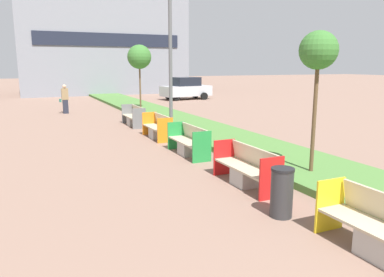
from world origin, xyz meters
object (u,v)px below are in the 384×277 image
at_px(sapling_tree_near, 318,53).
at_px(pedestrian_walking, 65,99).
at_px(bench_green_frame, 189,144).
at_px(bench_grey_frame, 134,118).
at_px(bench_orange_frame, 158,129).
at_px(bench_red_frame, 247,171).
at_px(bench_yellow_frame, 384,235).
at_px(parked_car_distant, 186,89).
at_px(sapling_tree_far, 139,57).
at_px(street_lamp_post, 170,24).
at_px(litter_bin, 282,192).

bearing_deg(sapling_tree_near, pedestrian_walking, 105.04).
distance_m(bench_green_frame, bench_grey_frame, 6.51).
bearing_deg(bench_grey_frame, pedestrian_walking, 112.05).
bearing_deg(bench_orange_frame, bench_red_frame, -89.98).
bearing_deg(bench_yellow_frame, parked_car_distant, 72.98).
distance_m(bench_grey_frame, sapling_tree_far, 6.24).
bearing_deg(bench_green_frame, bench_red_frame, -89.99).
xyz_separation_m(bench_green_frame, parked_car_distant, (7.80, 18.25, 0.55)).
relative_size(bench_grey_frame, sapling_tree_near, 0.55).
relative_size(bench_green_frame, street_lamp_post, 0.26).
bearing_deg(street_lamp_post, bench_grey_frame, 100.42).
bearing_deg(sapling_tree_far, sapling_tree_near, -90.00).
xyz_separation_m(litter_bin, sapling_tree_near, (2.29, 1.75, 2.68)).
bearing_deg(sapling_tree_near, bench_red_frame, 175.64).
relative_size(bench_yellow_frame, sapling_tree_near, 0.59).
distance_m(bench_orange_frame, litter_bin, 8.39).
height_order(bench_green_frame, litter_bin, litter_bin).
bearing_deg(pedestrian_walking, street_lamp_post, -71.87).
xyz_separation_m(bench_green_frame, street_lamp_post, (0.61, 3.18, 4.05)).
bearing_deg(sapling_tree_near, bench_green_frame, 117.60).
bearing_deg(bench_green_frame, pedestrian_walking, 101.14).
height_order(bench_red_frame, bench_orange_frame, same).
relative_size(bench_yellow_frame, bench_red_frame, 1.02).
distance_m(bench_grey_frame, pedestrian_walking, 6.67).
height_order(street_lamp_post, sapling_tree_near, street_lamp_post).
xyz_separation_m(bench_red_frame, sapling_tree_near, (1.87, -0.14, 2.79)).
bearing_deg(litter_bin, pedestrian_walking, 96.58).
xyz_separation_m(bench_yellow_frame, parked_car_distant, (7.80, 25.48, 0.54)).
distance_m(sapling_tree_near, sapling_tree_far, 15.25).
height_order(bench_green_frame, bench_grey_frame, same).
distance_m(bench_green_frame, litter_bin, 5.34).
bearing_deg(sapling_tree_far, bench_green_frame, -99.08).
bearing_deg(sapling_tree_far, pedestrian_walking, 167.09).
distance_m(litter_bin, sapling_tree_near, 3.93).
bearing_deg(bench_grey_frame, sapling_tree_near, -79.51).
relative_size(bench_orange_frame, pedestrian_walking, 1.11).
xyz_separation_m(street_lamp_post, parked_car_distant, (7.19, 15.07, -3.50)).
bearing_deg(parked_car_distant, bench_yellow_frame, -114.93).
bearing_deg(bench_yellow_frame, pedestrian_walking, 97.15).
bearing_deg(sapling_tree_far, bench_orange_frame, -102.24).
bearing_deg(pedestrian_walking, bench_green_frame, -78.86).
bearing_deg(parked_car_distant, litter_bin, -117.14).
bearing_deg(litter_bin, bench_orange_frame, 87.14).
bearing_deg(street_lamp_post, bench_red_frame, -95.29).
bearing_deg(bench_grey_frame, street_lamp_post, -79.58).
relative_size(bench_green_frame, parked_car_distant, 0.48).
relative_size(street_lamp_post, sapling_tree_near, 2.18).
height_order(bench_orange_frame, sapling_tree_far, sapling_tree_far).
height_order(bench_grey_frame, litter_bin, litter_bin).
relative_size(bench_yellow_frame, street_lamp_post, 0.27).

